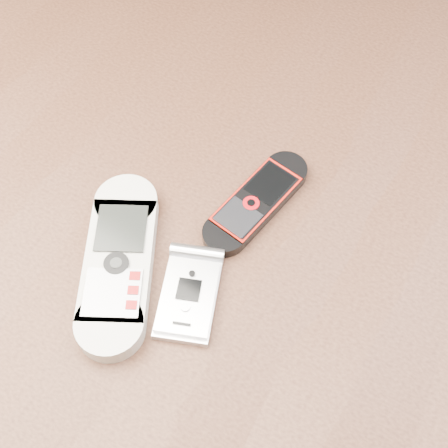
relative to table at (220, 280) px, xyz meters
The scene contains 5 objects.
ground 0.64m from the table, ahead, with size 4.00×4.00×0.00m, color #472B19.
table is the anchor object (origin of this frame).
nokia_white 0.15m from the table, 125.10° to the right, with size 0.06×0.17×0.02m, color beige.
nokia_black_red 0.12m from the table, 64.73° to the left, with size 0.04×0.13×0.01m, color black.
motorola_razr 0.13m from the table, 79.87° to the right, with size 0.05×0.09×0.01m, color silver.
Camera 1 is at (0.15, -0.25, 1.22)m, focal length 50.00 mm.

